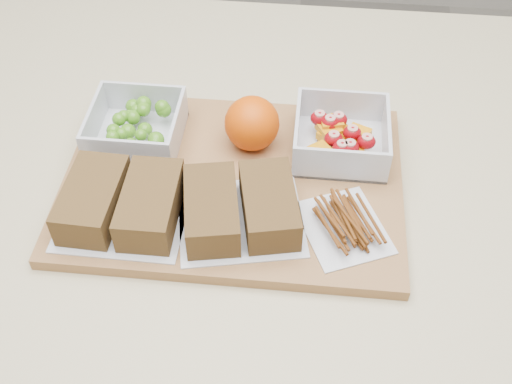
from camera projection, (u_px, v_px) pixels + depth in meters
counter at (250, 367)px, 1.13m from camera, size 1.20×0.90×0.90m
cutting_board at (233, 183)px, 0.80m from camera, size 0.42×0.30×0.02m
grape_container at (138, 127)px, 0.83m from camera, size 0.12×0.12×0.05m
fruit_container at (340, 138)px, 0.82m from camera, size 0.12×0.12×0.05m
orange at (252, 123)px, 0.81m from camera, size 0.07×0.07×0.07m
sandwich_bag_left at (122, 203)px, 0.74m from camera, size 0.15×0.13×0.05m
sandwich_bag_center at (240, 208)px, 0.74m from camera, size 0.17×0.15×0.04m
pretzel_bag at (344, 222)px, 0.73m from camera, size 0.12×0.13×0.02m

